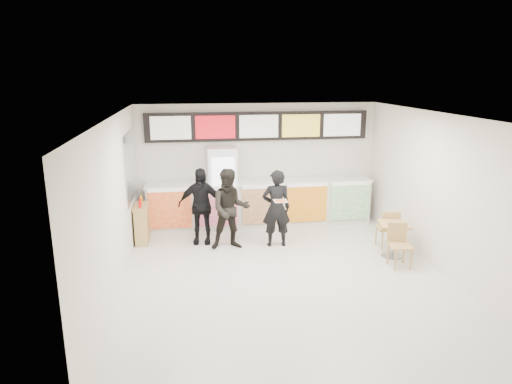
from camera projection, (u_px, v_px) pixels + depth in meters
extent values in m
plane|color=beige|center=(286.00, 278.00, 8.54)|extent=(7.00, 7.00, 0.00)
plane|color=white|center=(289.00, 116.00, 7.78)|extent=(7.00, 7.00, 0.00)
plane|color=silver|center=(258.00, 163.00, 11.51)|extent=(6.00, 0.00, 6.00)
plane|color=silver|center=(115.00, 208.00, 7.73)|extent=(0.00, 7.00, 7.00)
plane|color=silver|center=(443.00, 194.00, 8.59)|extent=(0.00, 7.00, 7.00)
cube|color=silver|center=(260.00, 204.00, 11.37)|extent=(5.50, 0.70, 1.10)
cube|color=silver|center=(260.00, 182.00, 11.22)|extent=(5.56, 0.76, 0.04)
cube|color=red|center=(170.00, 210.00, 10.67)|extent=(0.99, 0.02, 0.90)
cube|color=#E031A5|center=(217.00, 208.00, 10.83)|extent=(0.99, 0.02, 0.90)
cube|color=brown|center=(263.00, 206.00, 10.99)|extent=(0.99, 0.02, 0.90)
cube|color=gold|center=(307.00, 204.00, 11.15)|extent=(0.99, 0.02, 0.90)
cube|color=#25954B|center=(350.00, 202.00, 11.31)|extent=(0.99, 0.02, 0.90)
cube|color=black|center=(258.00, 126.00, 11.19)|extent=(5.50, 0.12, 0.70)
cube|color=beige|center=(171.00, 128.00, 10.82)|extent=(0.95, 0.02, 0.55)
cube|color=red|center=(215.00, 127.00, 10.97)|extent=(0.95, 0.02, 0.55)
cube|color=silver|center=(259.00, 126.00, 11.12)|extent=(0.95, 0.02, 0.55)
cube|color=yellow|center=(301.00, 126.00, 11.28)|extent=(0.95, 0.02, 0.55)
cube|color=silver|center=(342.00, 125.00, 11.43)|extent=(0.95, 0.02, 0.55)
cube|color=white|center=(222.00, 188.00, 11.14)|extent=(0.70, 0.65, 2.00)
cube|color=white|center=(223.00, 189.00, 10.80)|extent=(0.54, 0.02, 1.50)
cylinder|color=#167C30|center=(215.00, 213.00, 10.96)|extent=(0.07, 0.07, 0.22)
cylinder|color=orange|center=(221.00, 213.00, 10.98)|extent=(0.07, 0.07, 0.22)
cylinder|color=red|center=(227.00, 213.00, 11.00)|extent=(0.07, 0.07, 0.22)
cylinder|color=#1664A9|center=(232.00, 212.00, 11.02)|extent=(0.07, 0.07, 0.22)
cylinder|color=orange|center=(215.00, 198.00, 10.86)|extent=(0.07, 0.07, 0.22)
cylinder|color=red|center=(221.00, 198.00, 10.88)|extent=(0.07, 0.07, 0.22)
cylinder|color=#1664A9|center=(226.00, 197.00, 10.90)|extent=(0.07, 0.07, 0.22)
cylinder|color=#167C30|center=(232.00, 197.00, 10.92)|extent=(0.07, 0.07, 0.22)
cylinder|color=red|center=(214.00, 182.00, 10.77)|extent=(0.07, 0.07, 0.22)
cylinder|color=#1664A9|center=(220.00, 182.00, 10.79)|extent=(0.07, 0.07, 0.22)
cylinder|color=#167C30|center=(226.00, 182.00, 10.81)|extent=(0.07, 0.07, 0.22)
cylinder|color=orange|center=(232.00, 182.00, 10.83)|extent=(0.07, 0.07, 0.22)
cylinder|color=#1664A9|center=(214.00, 167.00, 10.67)|extent=(0.07, 0.07, 0.22)
cylinder|color=#167C30|center=(220.00, 166.00, 10.69)|extent=(0.07, 0.07, 0.22)
cylinder|color=orange|center=(226.00, 166.00, 10.71)|extent=(0.07, 0.07, 0.22)
cylinder|color=red|center=(232.00, 166.00, 10.73)|extent=(0.07, 0.07, 0.22)
cube|color=#B2B7BF|center=(131.00, 165.00, 10.01)|extent=(0.01, 2.00, 1.50)
imported|color=black|center=(276.00, 208.00, 9.93)|extent=(0.64, 0.43, 1.72)
imported|color=black|center=(230.00, 209.00, 9.77)|extent=(0.88, 0.70, 1.77)
imported|color=black|center=(201.00, 206.00, 10.10)|extent=(1.06, 0.58, 1.72)
cube|color=beige|center=(281.00, 201.00, 9.43)|extent=(0.28, 0.28, 0.01)
cone|color=#CC7233|center=(281.00, 200.00, 9.42)|extent=(0.36, 0.36, 0.02)
cube|color=tan|center=(394.00, 224.00, 9.36)|extent=(0.67, 0.67, 0.04)
cylinder|color=gray|center=(393.00, 241.00, 9.45)|extent=(0.08, 0.08, 0.69)
cylinder|color=gray|center=(392.00, 256.00, 9.53)|extent=(0.42, 0.42, 0.03)
cube|color=tan|center=(400.00, 246.00, 8.92)|extent=(0.47, 0.47, 0.04)
cube|color=tan|center=(397.00, 232.00, 9.03)|extent=(0.38, 0.10, 0.40)
cube|color=tan|center=(387.00, 228.00, 9.94)|extent=(0.47, 0.47, 0.04)
cube|color=tan|center=(391.00, 221.00, 9.71)|extent=(0.38, 0.10, 0.40)
cube|color=tan|center=(142.00, 224.00, 10.26)|extent=(0.27, 0.73, 0.82)
cube|color=tan|center=(141.00, 206.00, 10.16)|extent=(0.31, 0.76, 0.04)
cylinder|color=red|center=(140.00, 205.00, 9.94)|extent=(0.05, 0.05, 0.16)
cylinder|color=red|center=(140.00, 203.00, 10.09)|extent=(0.05, 0.05, 0.16)
cylinder|color=yellow|center=(141.00, 201.00, 10.23)|extent=(0.05, 0.05, 0.16)
cylinder|color=brown|center=(142.00, 199.00, 10.37)|extent=(0.05, 0.05, 0.16)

